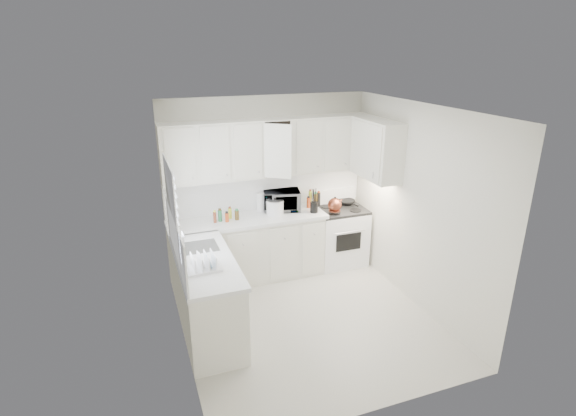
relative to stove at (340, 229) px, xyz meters
name	(u,v)px	position (x,y,z in m)	size (l,w,h in m)	color
floor	(307,319)	(-1.07, -1.29, -0.58)	(3.20, 3.20, 0.00)	beige
ceiling	(311,109)	(-1.07, -1.29, 2.02)	(3.20, 3.20, 0.00)	white
wall_back	(267,185)	(-1.07, 0.31, 0.72)	(3.00, 3.00, 0.00)	beige
wall_front	(382,290)	(-1.07, -2.89, 0.72)	(3.00, 3.00, 0.00)	beige
wall_left	(177,242)	(-2.57, -1.29, 0.72)	(3.20, 3.20, 0.00)	beige
wall_right	(418,208)	(0.43, -1.29, 0.72)	(3.20, 3.20, 0.00)	beige
window_blinds	(173,208)	(-2.55, -0.94, 0.97)	(0.06, 0.96, 1.06)	white
lower_cabinets_back	(249,250)	(-1.46, 0.01, -0.13)	(2.22, 0.60, 0.90)	beige
lower_cabinets_left	(207,298)	(-2.27, -1.09, -0.13)	(0.60, 1.60, 0.90)	beige
countertop_back	(248,219)	(-1.46, 0.00, 0.35)	(2.24, 0.64, 0.05)	silver
countertop_left	(205,261)	(-2.26, -1.09, 0.35)	(0.64, 1.62, 0.05)	silver
backsplash_back	(267,190)	(-1.07, 0.30, 0.65)	(2.98, 0.02, 0.55)	silver
backsplash_left	(176,241)	(-2.56, -1.09, 0.65)	(0.02, 1.60, 0.55)	silver
upper_cabinets_back	(270,175)	(-1.07, 0.14, 0.92)	(3.00, 0.33, 0.80)	beige
upper_cabinets_right	(374,177)	(0.26, -0.47, 0.92)	(0.33, 0.90, 0.80)	beige
sink	(199,238)	(-2.26, -0.74, 0.49)	(0.42, 0.38, 0.30)	gray
stove	(340,229)	(0.00, 0.00, 0.00)	(0.75, 0.61, 1.15)	white
tea_kettle	(335,204)	(-0.18, -0.16, 0.48)	(0.26, 0.22, 0.24)	maroon
frying_pan	(346,200)	(0.18, 0.16, 0.39)	(0.27, 0.45, 0.04)	black
microwave	(282,198)	(-0.90, 0.15, 0.55)	(0.53, 0.29, 0.36)	gray
rice_cooker	(275,206)	(-1.05, 0.01, 0.50)	(0.25, 0.25, 0.25)	white
paper_towel	(261,202)	(-1.20, 0.22, 0.51)	(0.12, 0.12, 0.27)	white
utensil_crock	(314,200)	(-0.49, -0.12, 0.56)	(0.12, 0.12, 0.37)	black
dish_rack	(203,261)	(-2.32, -1.33, 0.48)	(0.37, 0.28, 0.20)	white
spice_left_0	(213,214)	(-1.92, 0.13, 0.44)	(0.06, 0.06, 0.13)	brown
spice_left_1	(220,216)	(-1.85, 0.04, 0.44)	(0.06, 0.06, 0.13)	#267341
spice_left_2	(224,213)	(-1.77, 0.13, 0.44)	(0.06, 0.06, 0.13)	#C7481A
spice_left_3	(231,215)	(-1.70, 0.04, 0.44)	(0.06, 0.06, 0.13)	#E5F339
spice_left_4	(234,212)	(-1.62, 0.13, 0.44)	(0.06, 0.06, 0.13)	#4F3A16
sauce_right_0	(307,200)	(-0.49, 0.17, 0.47)	(0.06, 0.06, 0.19)	#C7481A
sauce_right_1	(312,201)	(-0.44, 0.11, 0.47)	(0.06, 0.06, 0.19)	#E5F339
sauce_right_2	(313,199)	(-0.38, 0.17, 0.47)	(0.06, 0.06, 0.19)	#4F3A16
sauce_right_3	(318,200)	(-0.33, 0.11, 0.47)	(0.06, 0.06, 0.19)	black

